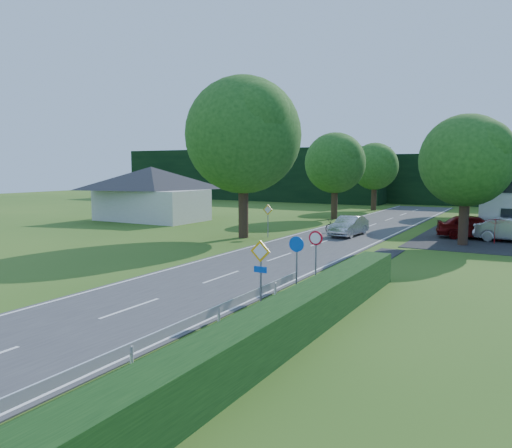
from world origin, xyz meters
The scene contains 25 objects.
road centered at (0.00, 20.00, 0.02)m, with size 7.00×80.00×0.04m, color #39393C.
footpath centered at (4.95, 2.00, 0.02)m, with size 1.50×44.00×0.04m, color black.
line_edge_left centered at (-3.25, 20.00, 0.04)m, with size 0.12×80.00×0.01m, color white.
line_edge_right centered at (3.25, 20.00, 0.04)m, with size 0.12×80.00×0.01m, color white.
line_centre centered at (0.00, 20.00, 0.04)m, with size 0.12×80.00×0.01m, color white, non-canonical shape.
guardrail centered at (3.85, -1.00, 0.34)m, with size 0.12×26.00×0.69m, color white, non-canonical shape.
hedge_right centered at (6.50, 0.00, 0.65)m, with size 1.20×30.00×1.30m, color black.
tree_main centered at (-6.00, 24.00, 5.82)m, with size 9.40×9.40×11.64m, color #1C4916, non-canonical shape.
tree_left_far centered at (-5.00, 40.00, 4.29)m, with size 7.00×7.00×8.58m, color #1C4916, non-canonical shape.
tree_right_far centered at (7.00, 42.00, 4.54)m, with size 7.40×7.40×9.09m, color #1C4916, non-canonical shape.
tree_left_back centered at (-4.50, 52.00, 4.04)m, with size 6.60×6.60×8.07m, color #1C4916, non-canonical shape.
tree_right_back centered at (6.00, 50.00, 3.78)m, with size 6.20×6.20×7.56m, color #1C4916, non-canonical shape.
tree_right_mid centered at (8.50, 28.00, 4.29)m, with size 7.00×7.00×8.58m, color #1C4916, non-canonical shape.
treeline_left centered at (-28.00, 62.00, 4.00)m, with size 44.00×6.00×8.00m, color black.
treeline_right centered at (8.00, 66.00, 3.50)m, with size 30.00×5.00×7.00m, color black.
bungalow_left centered at (-20.00, 30.00, 2.71)m, with size 11.00×6.50×5.20m.
streetlight centered at (8.06, 30.00, 4.46)m, with size 2.03×0.18×8.00m.
sign_priority_right centered at (4.30, 7.98, 1.80)m, with size 0.78×0.09×2.59m.
sign_roundabout centered at (4.30, 10.98, 1.67)m, with size 0.64×0.08×2.37m.
sign_speed_limit centered at (4.30, 12.97, 1.77)m, with size 0.64×0.11×2.37m.
sign_priority_left centered at (-4.50, 24.98, 1.72)m, with size 0.78×0.09×2.44m.
moving_car centered at (0.48, 28.50, 0.77)m, with size 1.55×4.45×1.47m, color #BDBCC1.
motorcycle centered at (-1.20, 30.03, 0.56)m, with size 0.70×2.00×1.05m, color black.
parked_car_red centered at (8.75, 31.62, 0.90)m, with size 2.03×5.04×1.72m, color #690C0B.
parasol centered at (10.30, 29.50, 0.91)m, with size 1.90×1.93×1.74m, color #A80D11.
Camera 1 is at (12.65, -7.10, 5.12)m, focal length 35.00 mm.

